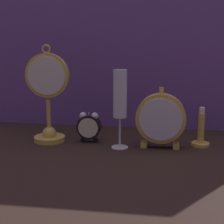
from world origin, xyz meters
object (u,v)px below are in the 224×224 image
object	(u,v)px
alarm_clock_twin_bell	(89,126)
champagne_flute	(120,99)
mantel_clock_silver	(161,119)
brass_candlestick	(201,134)
pocket_watch_on_stand	(48,99)

from	to	relation	value
alarm_clock_twin_bell	champagne_flute	bearing A→B (deg)	-23.18
mantel_clock_silver	champagne_flute	xyz separation A→B (m)	(-0.13, -0.02, 0.06)
brass_candlestick	champagne_flute	bearing A→B (deg)	-166.86
alarm_clock_twin_bell	champagne_flute	size ratio (longest dim) A/B	0.41
alarm_clock_twin_bell	mantel_clock_silver	world-z (taller)	mantel_clock_silver
pocket_watch_on_stand	mantel_clock_silver	xyz separation A→B (m)	(0.37, -0.02, -0.05)
pocket_watch_on_stand	champagne_flute	xyz separation A→B (m)	(0.25, -0.04, 0.02)
pocket_watch_on_stand	alarm_clock_twin_bell	size ratio (longest dim) A/B	3.19
alarm_clock_twin_bell	brass_candlestick	bearing A→B (deg)	2.00
pocket_watch_on_stand	brass_candlestick	size ratio (longest dim) A/B	2.53
brass_candlestick	pocket_watch_on_stand	bearing A→B (deg)	-177.47
alarm_clock_twin_bell	champagne_flute	world-z (taller)	champagne_flute
champagne_flute	brass_candlestick	xyz separation A→B (m)	(0.26, 0.06, -0.12)
pocket_watch_on_stand	alarm_clock_twin_bell	distance (m)	0.16
champagne_flute	pocket_watch_on_stand	bearing A→B (deg)	171.26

